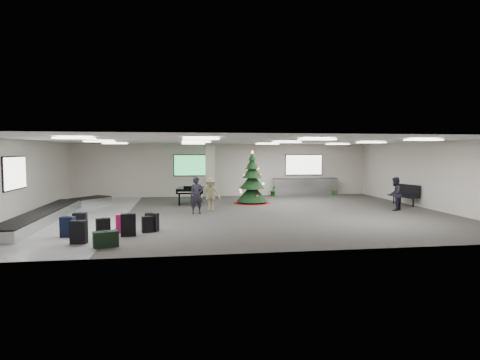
{
  "coord_description": "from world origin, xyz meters",
  "views": [
    {
      "loc": [
        -2.69,
        -17.38,
        2.7
      ],
      "look_at": [
        0.05,
        1.0,
        1.4
      ],
      "focal_mm": 30.0,
      "sensor_mm": 36.0,
      "label": 1
    }
  ],
  "objects": [
    {
      "name": "navy_suitcase",
      "position": [
        -6.25,
        -4.13,
        0.33
      ],
      "size": [
        0.46,
        0.32,
        0.67
      ],
      "rotation": [
        0.0,
        0.0,
        -0.19
      ],
      "color": "black",
      "rests_on": "ground"
    },
    {
      "name": "suitcase_3",
      "position": [
        -3.8,
        -3.73,
        0.27
      ],
      "size": [
        0.4,
        0.3,
        0.56
      ],
      "rotation": [
        0.0,
        0.0,
        0.3
      ],
      "color": "black",
      "rests_on": "ground"
    },
    {
      "name": "suitcase_7",
      "position": [
        -3.66,
        -3.54,
        0.31
      ],
      "size": [
        0.49,
        0.41,
        0.65
      ],
      "rotation": [
        0.0,
        0.0,
        -0.51
      ],
      "color": "black",
      "rests_on": "ground"
    },
    {
      "name": "baggage_carousel",
      "position": [
        -7.84,
        -0.08,
        0.21
      ],
      "size": [
        2.28,
        9.71,
        0.43
      ],
      "color": "silver",
      "rests_on": "ground"
    },
    {
      "name": "bench",
      "position": [
        8.6,
        1.37,
        0.6
      ],
      "size": [
        0.91,
        1.75,
        1.06
      ],
      "rotation": [
        0.0,
        0.0,
        0.21
      ],
      "color": "black",
      "rests_on": "ground"
    },
    {
      "name": "potted_plant_left",
      "position": [
        2.94,
        6.5,
        0.39
      ],
      "size": [
        0.54,
        0.55,
        0.78
      ],
      "primitive_type": "imported",
      "rotation": [
        0.0,
        0.0,
        0.88
      ],
      "color": "#133811",
      "rests_on": "ground"
    },
    {
      "name": "green_duffel",
      "position": [
        -4.81,
        -5.68,
        0.23
      ],
      "size": [
        0.75,
        0.54,
        0.47
      ],
      "rotation": [
        0.0,
        0.0,
        0.34
      ],
      "color": "black",
      "rests_on": "ground"
    },
    {
      "name": "suitcase_8",
      "position": [
        -6.06,
        -3.35,
        0.33
      ],
      "size": [
        0.45,
        0.26,
        0.68
      ],
      "rotation": [
        0.0,
        0.0,
        -0.01
      ],
      "color": "black",
      "rests_on": "ground"
    },
    {
      "name": "christmas_tree",
      "position": [
        1.04,
        3.31,
        0.96
      ],
      "size": [
        1.97,
        1.97,
        2.81
      ],
      "color": "maroon",
      "rests_on": "ground"
    },
    {
      "name": "suitcase_5",
      "position": [
        -5.67,
        -5.14,
        0.35
      ],
      "size": [
        0.49,
        0.32,
        0.71
      ],
      "rotation": [
        0.0,
        0.0,
        -0.16
      ],
      "color": "black",
      "rests_on": "ground"
    },
    {
      "name": "service_counter",
      "position": [
        5.0,
        6.65,
        0.55
      ],
      "size": [
        4.05,
        0.65,
        1.08
      ],
      "color": "silver",
      "rests_on": "ground"
    },
    {
      "name": "grand_piano",
      "position": [
        -2.18,
        3.47,
        0.71
      ],
      "size": [
        1.51,
        1.86,
        0.99
      ],
      "rotation": [
        0.0,
        0.0,
        -0.1
      ],
      "color": "black",
      "rests_on": "ground"
    },
    {
      "name": "suitcase_0",
      "position": [
        -5.1,
        -4.51,
        0.32
      ],
      "size": [
        0.47,
        0.37,
        0.66
      ],
      "rotation": [
        0.0,
        0.0,
        0.38
      ],
      "color": "black",
      "rests_on": "ground"
    },
    {
      "name": "ground",
      "position": [
        0.0,
        0.0,
        0.0
      ],
      "size": [
        18.0,
        18.0,
        0.0
      ],
      "primitive_type": "plane",
      "color": "#322F2D",
      "rests_on": "ground"
    },
    {
      "name": "potted_plant_right",
      "position": [
        6.72,
        6.5,
        0.39
      ],
      "size": [
        0.61,
        0.61,
        0.78
      ],
      "primitive_type": "imported",
      "rotation": [
        0.0,
        0.0,
        2.21
      ],
      "color": "#133811",
      "rests_on": "ground"
    },
    {
      "name": "suitcase_1",
      "position": [
        -4.37,
        -4.24,
        0.36
      ],
      "size": [
        0.5,
        0.3,
        0.75
      ],
      "rotation": [
        0.0,
        0.0,
        0.13
      ],
      "color": "black",
      "rests_on": "ground"
    },
    {
      "name": "pink_suitcase",
      "position": [
        -4.62,
        -3.71,
        0.32
      ],
      "size": [
        0.4,
        0.23,
        0.65
      ],
      "rotation": [
        0.0,
        0.0,
        -0.01
      ],
      "color": "#FF217E",
      "rests_on": "ground"
    },
    {
      "name": "traveler_b",
      "position": [
        -1.32,
        1.07,
        0.77
      ],
      "size": [
        1.13,
        0.88,
        1.53
      ],
      "primitive_type": "imported",
      "rotation": [
        0.0,
        0.0,
        -0.36
      ],
      "color": "#877B53",
      "rests_on": "ground"
    },
    {
      "name": "traveler_a",
      "position": [
        -1.99,
        0.15,
        0.81
      ],
      "size": [
        0.65,
        0.48,
        1.62
      ],
      "primitive_type": "imported",
      "rotation": [
        0.0,
        0.0,
        0.17
      ],
      "color": "black",
      "rests_on": "ground"
    },
    {
      "name": "traveler_bench",
      "position": [
        7.12,
        -0.22,
        0.77
      ],
      "size": [
        0.95,
        0.94,
        1.54
      ],
      "primitive_type": "imported",
      "rotation": [
        0.0,
        0.0,
        3.88
      ],
      "color": "black",
      "rests_on": "ground"
    },
    {
      "name": "room_envelope",
      "position": [
        -0.38,
        0.67,
        2.33
      ],
      "size": [
        18.02,
        14.02,
        3.21
      ],
      "color": "beige",
      "rests_on": "ground"
    }
  ]
}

